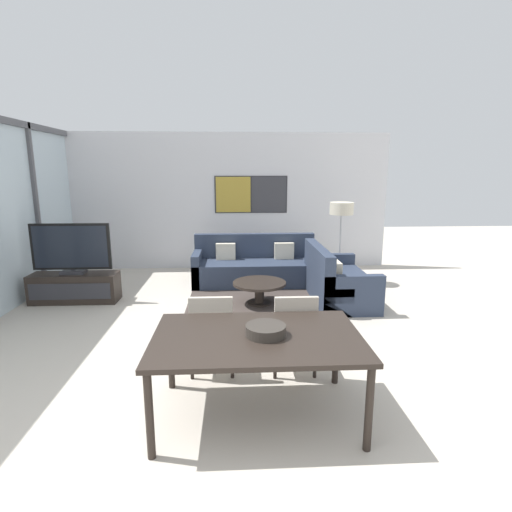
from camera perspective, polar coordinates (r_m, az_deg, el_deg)
ground_plane at (r=3.13m, az=-9.33°, el=-28.79°), size 24.00×24.00×0.00m
wall_back at (r=8.43m, az=-5.12°, el=7.76°), size 7.06×0.09×2.80m
area_rug at (r=6.27m, az=0.49°, el=-6.81°), size 2.24×1.85×0.01m
tv_console at (r=6.93m, az=-24.45°, el=-4.14°), size 1.33×0.43×0.46m
television at (r=6.80m, az=-24.90°, el=0.93°), size 1.20×0.20×0.79m
sofa_main at (r=7.40m, az=-0.11°, el=-1.62°), size 2.26×0.87×0.87m
sofa_side at (r=6.50m, az=11.17°, el=-3.80°), size 0.87×1.61×0.87m
coffee_table at (r=6.19m, az=0.49°, el=-4.50°), size 0.82×0.82×0.35m
dining_table at (r=3.34m, az=0.16°, el=-12.24°), size 1.70×1.09×0.72m
dining_chair_left at (r=4.11m, az=-6.30°, el=-10.12°), size 0.46×0.46×0.85m
dining_chair_centre at (r=4.11m, az=5.43°, el=-10.10°), size 0.46×0.46×0.85m
fruit_bowl at (r=3.30m, az=1.41°, el=-10.48°), size 0.33×0.33×0.09m
floor_lamp at (r=7.36m, az=12.11°, el=6.04°), size 0.42×0.42×1.48m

